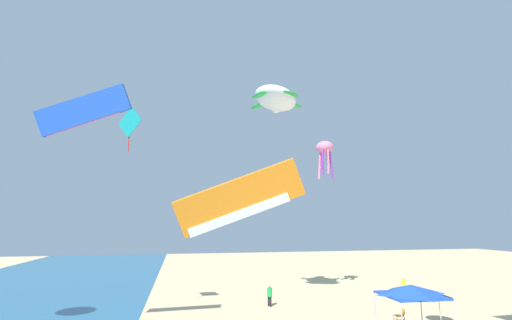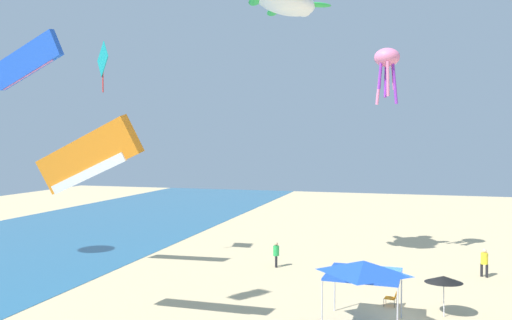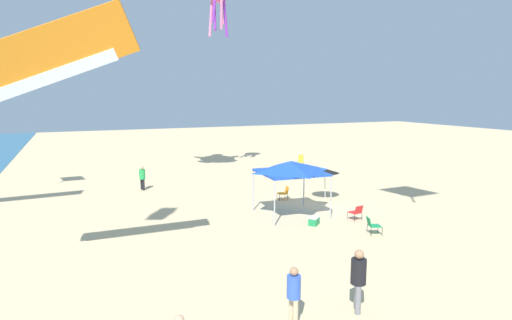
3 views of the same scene
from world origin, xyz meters
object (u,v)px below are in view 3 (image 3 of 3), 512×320
Objects in this scene: folding_chair_facing_ocean at (372,224)px; person_by_tent at (294,290)px; canopy_tent at (291,167)px; person_watching_sky at (358,275)px; folding_chair_left_of_tent at (356,212)px; folding_chair_near_cooler at (284,192)px; beach_umbrella at (325,171)px; kite_parafoil_orange at (45,56)px; cooler_box at (314,221)px; person_beachcomber at (142,176)px; person_kite_handler at (301,161)px.

folding_chair_facing_ocean is 8.84m from person_by_tent.
canopy_tent is 10.43m from person_watching_sky.
folding_chair_left_of_tent and folding_chair_near_cooler have the same top height.
folding_chair_left_of_tent is 5.54m from folding_chair_near_cooler.
kite_parafoil_orange reaches higher than beach_umbrella.
cooler_box is (-4.29, 3.30, -1.57)m from beach_umbrella.
person_beachcomber is 0.29× the size of kite_parafoil_orange.
person_by_tent is 2.07m from person_watching_sky.
folding_chair_facing_ocean is at bearing 64.72° from folding_chair_left_of_tent.
kite_parafoil_orange is at bearing -111.38° from person_kite_handler.
canopy_tent is at bearing -49.11° from folding_chair_left_of_tent.
beach_umbrella reaches higher than person_kite_handler.
person_kite_handler is at bearing -31.91° from canopy_tent.
beach_umbrella is 2.42× the size of folding_chair_near_cooler.
person_kite_handler reaches higher than folding_chair_near_cooler.
kite_parafoil_orange is at bearing -36.21° from person_beachcomber.
folding_chair_near_cooler is 14.25m from person_by_tent.
beach_umbrella is at bearing 5.27° from folding_chair_facing_ocean.
canopy_tent reaches higher than person_by_tent.
beach_umbrella is 6.90m from folding_chair_facing_ocean.
cooler_box is at bearing -88.35° from person_kite_handler.
kite_parafoil_orange reaches higher than canopy_tent.
folding_chair_facing_ocean is at bearing 14.23° from person_beachcomber.
beach_umbrella is 2.42× the size of folding_chair_facing_ocean.
folding_chair_left_of_tent is 15.62m from kite_parafoil_orange.
person_watching_sky is (-12.13, 6.54, -0.64)m from beach_umbrella.
folding_chair_left_of_tent is 2.39m from cooler_box.
canopy_tent reaches higher than person_beachcomber.
beach_umbrella reaches higher than folding_chair_left_of_tent.
kite_parafoil_orange is at bearing 109.62° from folding_chair_facing_ocean.
kite_parafoil_orange is (-14.96, 17.60, 6.56)m from person_kite_handler.
person_kite_handler is at bearing 153.97° from folding_chair_near_cooler.
folding_chair_near_cooler is 1.11× the size of cooler_box.
canopy_tent reaches higher than folding_chair_facing_ocean.
person_by_tent reaches higher than folding_chair_facing_ocean.
folding_chair_facing_ocean is 15.97m from person_beachcomber.
folding_chair_facing_ocean is at bearing 166.52° from beach_umbrella.
person_beachcomber is (7.03, 9.90, -0.80)m from beach_umbrella.
folding_chair_near_cooler is 13.65m from person_watching_sky.
person_beachcomber is at bearing 34.43° from canopy_tent.
canopy_tent is 0.59× the size of kite_parafoil_orange.
person_beachcomber reaches higher than folding_chair_facing_ocean.
beach_umbrella reaches higher than folding_chair_near_cooler.
folding_chair_facing_ocean is (-4.35, -1.96, -2.11)m from canopy_tent.
folding_chair_near_cooler is 0.49× the size of person_beachcomber.
cooler_box is (-5.13, 0.97, -0.27)m from folding_chair_near_cooler.
cooler_box is 13.78m from kite_parafoil_orange.
person_beachcomber reaches higher than cooler_box.
folding_chair_left_of_tent is 1.00× the size of folding_chair_facing_ocean.
person_watching_sky reaches higher than folding_chair_left_of_tent.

